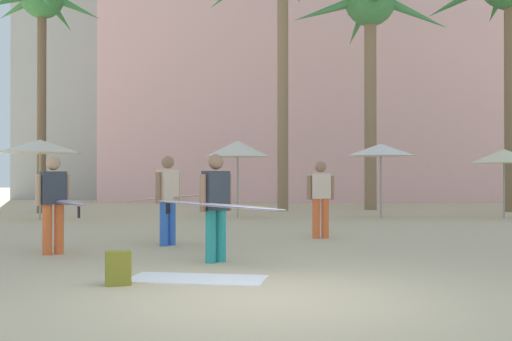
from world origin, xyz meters
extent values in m
plane|color=#C6B28C|center=(0.00, 0.00, 0.00)|extent=(120.00, 120.00, 0.00)
cube|color=beige|center=(2.68, 28.56, 9.74)|extent=(21.68, 10.16, 19.47)
cylinder|color=#896B4C|center=(0.75, 16.62, 4.83)|extent=(0.42, 0.42, 9.65)
cylinder|color=#896B4C|center=(4.19, 17.39, 4.09)|extent=(0.47, 0.47, 8.18)
sphere|color=#428447|center=(4.19, 17.39, 8.18)|extent=(1.98, 1.98, 1.98)
cone|color=#428447|center=(5.85, 17.08, 7.57)|extent=(2.62, 0.91, 1.60)
cone|color=#428447|center=(3.96, 19.08, 7.61)|extent=(0.80, 2.64, 1.53)
cone|color=#428447|center=(2.44, 17.21, 7.75)|extent=(2.70, 0.72, 1.27)
cylinder|color=brown|center=(9.22, 16.22, 4.35)|extent=(0.52, 0.52, 8.69)
cone|color=#387A3D|center=(9.45, 18.18, 8.27)|extent=(0.86, 2.95, 1.35)
cone|color=#387A3D|center=(7.73, 17.50, 8.24)|extent=(2.54, 2.28, 1.41)
cylinder|color=brown|center=(-7.91, 15.21, 3.87)|extent=(0.32, 0.32, 7.74)
cone|color=#387A3D|center=(-6.73, 15.45, 7.38)|extent=(1.81, 0.69, 1.03)
cone|color=#387A3D|center=(-7.64, 16.37, 7.35)|extent=(0.74, 1.79, 1.10)
cone|color=#387A3D|center=(-9.03, 15.73, 7.45)|extent=(1.78, 1.07, 0.90)
cone|color=#387A3D|center=(-8.89, 14.50, 7.38)|extent=(1.64, 1.32, 1.03)
cylinder|color=gray|center=(3.71, 12.80, 1.17)|extent=(0.06, 0.06, 2.35)
cone|color=white|center=(3.71, 12.80, 2.15)|extent=(2.19, 2.19, 0.39)
cylinder|color=gray|center=(7.56, 12.73, 1.09)|extent=(0.06, 0.06, 2.17)
cone|color=beige|center=(7.56, 12.73, 1.95)|extent=(2.05, 2.05, 0.44)
cylinder|color=gray|center=(-6.74, 11.84, 1.21)|extent=(0.06, 0.06, 2.42)
cone|color=beige|center=(-6.74, 11.84, 2.22)|extent=(2.44, 2.44, 0.40)
cylinder|color=gray|center=(-0.81, 12.76, 1.22)|extent=(0.06, 0.06, 2.45)
cone|color=beige|center=(-0.81, 12.76, 2.19)|extent=(2.06, 2.06, 0.52)
cube|color=white|center=(-0.87, 1.24, 0.01)|extent=(1.86, 1.07, 0.01)
cube|color=olive|center=(-1.79, 0.80, 0.21)|extent=(0.34, 0.27, 0.42)
cube|color=brown|center=(-1.83, 0.91, 0.13)|extent=(0.22, 0.13, 0.18)
cylinder|color=orange|center=(-3.67, 3.67, 0.43)|extent=(0.22, 0.22, 0.85)
cylinder|color=orange|center=(-3.50, 3.78, 0.43)|extent=(0.22, 0.22, 0.85)
cube|color=#333842|center=(-3.58, 3.72, 1.13)|extent=(0.45, 0.41, 0.56)
sphere|color=tan|center=(-3.58, 3.72, 1.55)|extent=(0.34, 0.34, 0.24)
cylinder|color=tan|center=(-3.79, 3.58, 1.10)|extent=(0.14, 0.14, 0.53)
cylinder|color=tan|center=(-3.38, 3.87, 1.10)|extent=(0.14, 0.14, 0.53)
ellipsoid|color=#B2B2B7|center=(-3.58, 4.02, 0.90)|extent=(1.91, 2.84, 0.10)
ellipsoid|color=#4115A0|center=(-3.58, 4.02, 0.90)|extent=(1.94, 2.86, 0.07)
cube|color=black|center=(-2.92, 2.95, 0.76)|extent=(0.07, 0.09, 0.18)
cylinder|color=teal|center=(-0.67, 2.87, 0.40)|extent=(0.23, 0.23, 0.81)
cylinder|color=teal|center=(-0.82, 2.73, 0.40)|extent=(0.23, 0.23, 0.81)
cube|color=#333842|center=(-0.75, 2.80, 1.11)|extent=(0.44, 0.43, 0.60)
sphere|color=#936B51|center=(-0.75, 2.80, 1.55)|extent=(0.34, 0.34, 0.24)
cylinder|color=#936B51|center=(-0.56, 2.97, 1.07)|extent=(0.14, 0.14, 0.57)
cylinder|color=#936B51|center=(-0.93, 2.63, 1.07)|extent=(0.14, 0.14, 0.57)
ellipsoid|color=white|center=(-0.75, 2.50, 0.90)|extent=(2.29, 2.44, 0.08)
ellipsoid|color=#6435C7|center=(-0.75, 2.50, 0.90)|extent=(2.32, 2.46, 0.06)
cube|color=black|center=(-1.58, 3.40, 0.80)|extent=(0.08, 0.09, 0.18)
cylinder|color=blue|center=(-1.90, 4.99, 0.42)|extent=(0.22, 0.22, 0.84)
cylinder|color=blue|center=(-1.78, 5.15, 0.42)|extent=(0.22, 0.22, 0.84)
cube|color=beige|center=(-1.84, 5.07, 1.15)|extent=(0.42, 0.45, 0.62)
sphere|color=#936B51|center=(-1.84, 5.07, 1.60)|extent=(0.34, 0.34, 0.24)
cylinder|color=#936B51|center=(-1.99, 4.87, 1.11)|extent=(0.14, 0.14, 0.59)
cylinder|color=#936B51|center=(-1.69, 5.27, 1.11)|extent=(0.14, 0.14, 0.59)
ellipsoid|color=beige|center=(-1.84, 5.37, 0.90)|extent=(2.36, 2.25, 0.28)
ellipsoid|color=#9F1E6B|center=(-1.84, 5.37, 0.90)|extent=(2.39, 2.27, 0.26)
cube|color=black|center=(-0.97, 4.55, 0.88)|extent=(0.09, 0.09, 0.19)
cylinder|color=orange|center=(1.12, 6.45, 0.42)|extent=(0.18, 0.18, 0.85)
cylinder|color=orange|center=(1.31, 6.48, 0.42)|extent=(0.18, 0.18, 0.85)
cube|color=beige|center=(1.22, 6.46, 1.12)|extent=(0.43, 0.28, 0.54)
sphere|color=#936B51|center=(1.22, 6.46, 1.53)|extent=(0.27, 0.27, 0.24)
cylinder|color=#936B51|center=(0.97, 6.42, 1.08)|extent=(0.11, 0.11, 0.51)
cylinder|color=#936B51|center=(1.46, 6.50, 1.08)|extent=(0.11, 0.11, 0.51)
camera|label=1|loc=(-0.03, -6.74, 1.34)|focal=43.39mm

